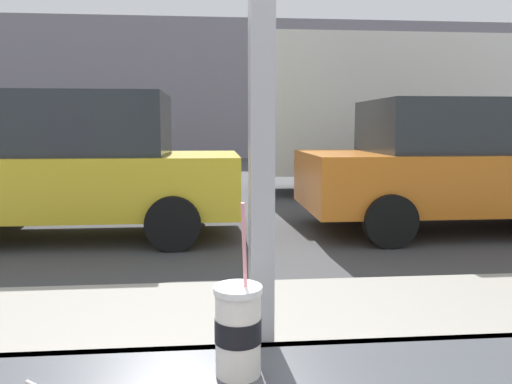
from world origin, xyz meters
name	(u,v)px	position (x,y,z in m)	size (l,w,h in m)	color
ground_plane	(218,204)	(0.00, 8.00, 0.00)	(60.00, 60.00, 0.00)	#424244
sidewalk_strip	(233,373)	(0.00, 1.60, 0.07)	(16.00, 2.80, 0.15)	#9E998E
building_facade_far	(213,90)	(0.00, 21.81, 3.07)	(28.00, 1.20, 6.13)	gray
soda_cup_left	(238,329)	(-0.06, -0.09, 1.05)	(0.09, 0.09, 0.33)	silver
parked_car_yellow	(78,166)	(-1.81, 5.50, 0.91)	(4.14, 1.92, 1.84)	gold
parked_car_orange	(460,165)	(3.28, 5.50, 0.89)	(4.36, 2.08, 1.77)	orange
box_truck	(410,112)	(4.24, 9.58, 1.73)	(7.22, 2.44, 3.23)	silver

